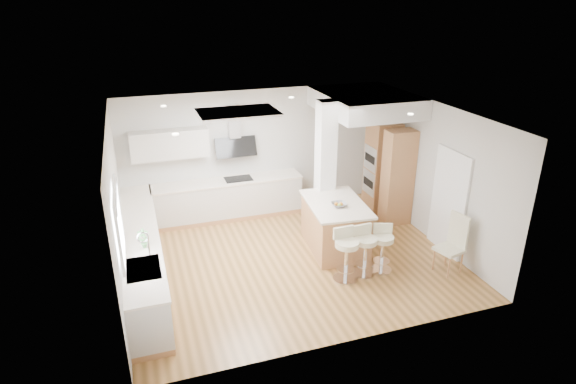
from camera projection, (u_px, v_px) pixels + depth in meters
name	position (u px, v px, depth m)	size (l,w,h in m)	color
ground	(291.00, 259.00, 9.24)	(6.00, 6.00, 0.00)	#AD7940
ceiling	(291.00, 259.00, 9.24)	(6.00, 5.00, 0.02)	silver
wall_back	(256.00, 151.00, 10.89)	(6.00, 0.04, 2.80)	beige
wall_left	(117.00, 214.00, 7.82)	(0.04, 5.00, 2.80)	beige
wall_right	(434.00, 173.00, 9.57)	(0.04, 5.00, 2.80)	beige
skylight	(238.00, 113.00, 8.46)	(4.10, 2.10, 0.06)	white
window_left	(118.00, 220.00, 6.93)	(0.06, 1.28, 1.07)	silver
doorway_right	(449.00, 203.00, 9.19)	(0.05, 1.00, 2.10)	#453E36
counter_left	(143.00, 255.00, 8.47)	(0.63, 4.50, 1.35)	tan
counter_back	(220.00, 189.00, 10.65)	(3.62, 0.63, 2.50)	tan
pillar	(325.00, 168.00, 9.84)	(0.35, 0.35, 2.80)	white
soffit	(365.00, 102.00, 10.07)	(1.78, 2.20, 0.40)	silver
oven_column	(388.00, 171.00, 10.69)	(0.63, 1.21, 2.10)	tan
peninsula	(335.00, 225.00, 9.45)	(1.22, 1.71, 1.06)	tan
bar_stool_a	(346.00, 252.00, 8.38)	(0.45, 0.45, 0.98)	white
bar_stool_b	(365.00, 248.00, 8.56)	(0.44, 0.44, 0.93)	white
bar_stool_c	(382.00, 246.00, 8.68)	(0.52, 0.52, 0.89)	white
dining_chair	(454.00, 241.00, 8.65)	(0.53, 0.53, 1.11)	beige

